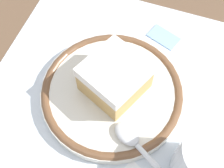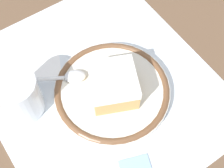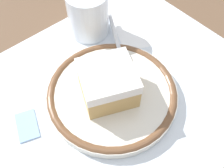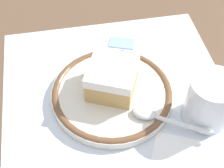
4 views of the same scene
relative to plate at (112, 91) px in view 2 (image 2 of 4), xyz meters
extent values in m
plane|color=brown|center=(0.03, 0.01, -0.01)|extent=(2.40, 2.40, 0.00)
cube|color=silver|center=(0.03, 0.01, -0.01)|extent=(0.45, 0.39, 0.00)
cylinder|color=silver|center=(0.00, 0.00, 0.00)|extent=(0.21, 0.21, 0.02)
torus|color=brown|center=(0.00, 0.00, 0.00)|extent=(0.21, 0.21, 0.01)
cube|color=tan|center=(-0.01, 0.00, 0.02)|extent=(0.10, 0.10, 0.04)
cube|color=white|center=(-0.01, 0.00, 0.05)|extent=(0.10, 0.10, 0.02)
ellipsoid|color=silver|center=(0.06, 0.04, 0.01)|extent=(0.04, 0.05, 0.01)
cylinder|color=silver|center=(0.09, 0.10, 0.01)|extent=(0.05, 0.08, 0.01)
cylinder|color=silver|center=(0.07, 0.14, 0.03)|extent=(0.08, 0.08, 0.08)
cylinder|color=#B7722D|center=(0.07, 0.14, 0.00)|extent=(0.07, 0.07, 0.02)
cube|color=white|center=(0.16, 0.09, -0.01)|extent=(0.15, 0.15, 0.00)
cube|color=#8CB2E0|center=(-0.13, 0.04, -0.01)|extent=(0.05, 0.06, 0.01)
camera|label=1|loc=(0.20, 0.07, 0.40)|focal=49.53mm
camera|label=2|loc=(-0.24, 0.16, 0.52)|focal=53.22mm
camera|label=3|loc=(-0.14, -0.17, 0.34)|focal=40.84mm
camera|label=4|loc=(0.36, -0.07, 0.46)|focal=54.26mm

